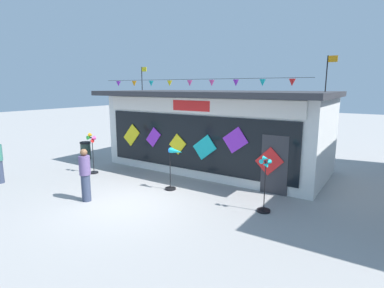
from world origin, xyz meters
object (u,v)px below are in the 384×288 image
at_px(kite_shop_building, 216,129).
at_px(wind_spinner_center_left, 265,185).
at_px(wind_spinner_far_left, 92,148).
at_px(trash_bin, 86,150).
at_px(wind_spinner_left, 174,162).
at_px(person_near_camera, 85,175).

distance_m(kite_shop_building, wind_spinner_center_left, 5.15).
distance_m(kite_shop_building, wind_spinner_far_left, 5.32).
bearing_deg(wind_spinner_far_left, kite_shop_building, 44.15).
bearing_deg(trash_bin, wind_spinner_left, -11.68).
bearing_deg(trash_bin, wind_spinner_far_left, -31.95).
bearing_deg(person_near_camera, trash_bin, -86.36).
bearing_deg(wind_spinner_center_left, trash_bin, 171.70).
bearing_deg(wind_spinner_left, wind_spinner_center_left, -1.41).
distance_m(person_near_camera, trash_bin, 5.99).
bearing_deg(wind_spinner_far_left, person_near_camera, -42.68).
distance_m(wind_spinner_left, trash_bin, 6.63).
height_order(wind_spinner_far_left, trash_bin, wind_spinner_far_left).
distance_m(wind_spinner_far_left, trash_bin, 2.87).
relative_size(kite_shop_building, wind_spinner_left, 6.36).
distance_m(wind_spinner_left, wind_spinner_center_left, 3.26).
relative_size(kite_shop_building, trash_bin, 10.94).
height_order(wind_spinner_far_left, wind_spinner_center_left, wind_spinner_far_left).
height_order(wind_spinner_left, person_near_camera, person_near_camera).
relative_size(person_near_camera, trash_bin, 1.92).
bearing_deg(wind_spinner_center_left, kite_shop_building, 134.57).
bearing_deg(kite_shop_building, wind_spinner_center_left, -45.43).
distance_m(wind_spinner_far_left, wind_spinner_left, 4.10).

